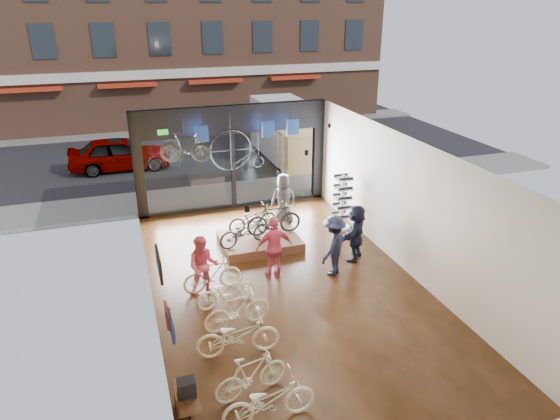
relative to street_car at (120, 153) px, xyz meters
name	(u,v)px	position (x,y,z in m)	size (l,w,h in m)	color
ground_plane	(286,286)	(3.88, -12.00, -0.78)	(7.00, 12.00, 0.04)	black
ceiling	(287,149)	(3.88, -12.00, 3.06)	(7.00, 12.00, 0.04)	black
wall_left	(146,241)	(0.36, -12.00, 1.14)	(0.04, 12.00, 3.80)	#936131
wall_right	(407,205)	(7.40, -12.00, 1.14)	(0.04, 12.00, 3.80)	beige
wall_back	(417,376)	(3.88, -18.02, 1.14)	(7.00, 0.04, 3.80)	beige
storefront	(233,158)	(3.88, -6.00, 1.14)	(7.00, 0.26, 3.80)	black
exit_sign	(163,132)	(1.48, -6.12, 2.29)	(0.35, 0.06, 0.18)	#198C26
street_road	(195,146)	(3.88, 3.00, -0.77)	(30.00, 18.00, 0.02)	black
sidewalk_near	(227,194)	(3.88, -4.80, -0.70)	(30.00, 2.40, 0.12)	slate
sidewalk_far	(184,128)	(3.88, 7.00, -0.70)	(30.00, 2.00, 0.12)	slate
opposite_building	(169,4)	(3.88, 9.50, 6.24)	(26.00, 5.00, 14.00)	brown
street_car	(120,153)	(0.00, 0.00, 0.00)	(1.79, 4.44, 1.51)	gray
box_truck	(291,133)	(7.89, -1.00, 0.56)	(2.23, 6.68, 2.63)	silver
floor_bike_0	(269,400)	(2.04, -16.36, -0.29)	(0.62, 1.77, 0.93)	#EFEDC8
floor_bike_1	(251,375)	(1.91, -15.62, -0.29)	(0.44, 1.56, 0.94)	#EFEDC8
floor_bike_2	(238,336)	(1.96, -14.35, -0.28)	(0.64, 1.82, 0.96)	#EFEDC8
floor_bike_3	(237,310)	(2.17, -13.42, -0.27)	(0.46, 1.63, 0.98)	#EFEDC8
floor_bike_4	(226,291)	(2.14, -12.39, -0.34)	(0.55, 1.57, 0.82)	#EFEDC8
floor_bike_5	(212,275)	(1.95, -11.61, -0.28)	(0.45, 1.58, 0.95)	#EFEDC8
display_platform	(260,241)	(3.86, -9.47, -0.61)	(2.40, 1.80, 0.30)	#472A1B
display_bike_left	(245,231)	(3.31, -9.83, -0.01)	(0.59, 1.69, 0.89)	black
display_bike_mid	(274,219)	(4.36, -9.38, 0.07)	(0.50, 1.76, 1.06)	black
display_bike_right	(252,219)	(3.78, -8.95, -0.03)	(0.57, 1.63, 0.86)	black
customer_1	(203,266)	(1.71, -11.74, 0.08)	(0.82, 0.64, 1.68)	#CC4C72
customer_2	(274,247)	(3.72, -11.42, 0.15)	(1.06, 0.44, 1.80)	#CC4C72
customer_3	(334,246)	(5.33, -11.79, 0.12)	(1.14, 0.65, 1.76)	#161C33
customer_4	(283,200)	(5.10, -8.13, 0.15)	(0.88, 0.57, 1.81)	#3F3F44
customer_5	(356,232)	(6.31, -11.17, 0.10)	(1.60, 0.51, 1.72)	#161C33
sunglasses_rack	(342,202)	(6.83, -9.10, 0.20)	(0.56, 0.46, 1.91)	white
wall_merch	(172,351)	(0.50, -15.50, 0.54)	(0.40, 2.40, 2.60)	navy
penny_farthing	(240,151)	(3.84, -7.29, 1.74)	(1.79, 0.06, 1.43)	black
hung_bike	(185,147)	(1.97, -7.80, 2.17)	(0.45, 1.58, 0.95)	black
jersey_left	(202,134)	(2.68, -6.80, 2.29)	(0.45, 0.03, 0.55)	#1E3F99
jersey_mid	(268,129)	(5.00, -6.80, 2.29)	(0.45, 0.03, 0.55)	#1E3F99
jersey_right	(293,127)	(5.90, -6.80, 2.29)	(0.45, 0.03, 0.55)	#1E3F99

